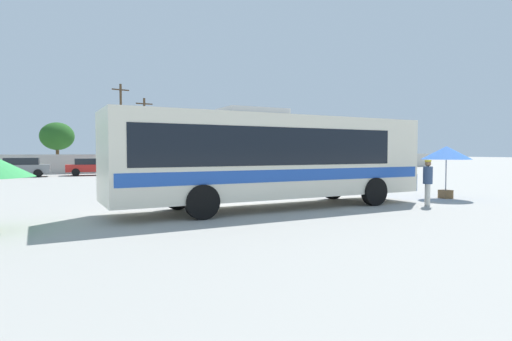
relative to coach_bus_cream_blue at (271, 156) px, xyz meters
name	(u,v)px	position (x,y,z in m)	size (l,w,h in m)	color
ground_plane	(169,186)	(-1.19, 10.72, -1.86)	(300.00, 300.00, 0.00)	#A3A099
perimeter_wall	(127,163)	(-1.19, 28.70, -0.97)	(80.00, 0.30, 1.78)	beige
coach_bus_cream_blue	(271,156)	(0.00, 0.00, 0.00)	(11.82, 3.24, 3.48)	silver
attendant_by_bus_door	(428,180)	(5.53, -1.91, -0.89)	(0.47, 0.47, 1.70)	silver
vendor_umbrella_secondary_blue	(446,154)	(8.24, -0.40, 0.05)	(2.06, 2.06, 2.25)	gray
parked_car_second_grey	(20,167)	(-9.93, 24.70, -1.05)	(4.47, 2.01, 1.54)	slate
parked_car_third_red	(91,166)	(-4.62, 25.06, -1.09)	(4.16, 2.01, 1.44)	red
utility_pole_near	(121,126)	(-1.24, 32.23, 2.86)	(1.79, 0.49, 9.08)	#4C3823
utility_pole_far	(145,133)	(1.21, 32.56, 2.21)	(1.80, 0.35, 7.79)	#4C3823
roadside_tree_midleft	(57,136)	(-7.34, 34.72, 1.76)	(3.38, 3.38, 5.08)	brown
roadside_tree_midright	(178,133)	(5.26, 34.32, 2.33)	(4.46, 4.46, 6.10)	brown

